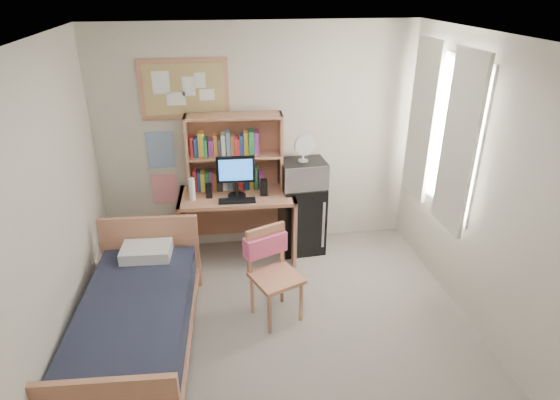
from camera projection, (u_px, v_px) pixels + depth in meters
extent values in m
cube|color=gray|center=(288.00, 361.00, 4.04)|extent=(3.60, 4.20, 0.02)
cube|color=silver|center=(292.00, 46.00, 2.92)|extent=(3.60, 4.20, 0.02)
cube|color=beige|center=(258.00, 141.00, 5.36)|extent=(3.60, 0.04, 2.60)
cube|color=beige|center=(34.00, 248.00, 3.23)|extent=(0.04, 4.20, 2.60)
cube|color=beige|center=(512.00, 212.00, 3.73)|extent=(0.04, 4.20, 2.60)
cube|color=white|center=(442.00, 132.00, 4.67)|extent=(0.10, 1.40, 1.70)
cube|color=silver|center=(459.00, 144.00, 4.30)|extent=(0.04, 0.55, 1.70)
cube|color=silver|center=(422.00, 121.00, 5.02)|extent=(0.04, 0.55, 1.70)
cube|color=tan|center=(184.00, 89.00, 4.97)|extent=(0.94, 0.03, 0.64)
cube|color=#285DA3|center=(160.00, 150.00, 5.22)|extent=(0.30, 0.01, 0.42)
cube|color=red|center=(165.00, 188.00, 5.42)|extent=(0.28, 0.01, 0.36)
cube|color=tan|center=(238.00, 226.00, 5.40)|extent=(1.32, 0.70, 0.80)
cube|color=tan|center=(276.00, 277.00, 4.37)|extent=(0.60, 0.60, 0.92)
cube|color=black|center=(301.00, 217.00, 5.56)|extent=(0.52, 0.52, 0.84)
cube|color=#191D2E|center=(136.00, 328.00, 4.03)|extent=(1.05, 1.93, 0.51)
cube|color=tan|center=(235.00, 153.00, 5.17)|extent=(1.07, 0.32, 0.86)
cube|color=black|center=(236.00, 178.00, 5.07)|extent=(0.42, 0.05, 0.44)
cube|color=black|center=(237.00, 201.00, 5.04)|extent=(0.40, 0.15, 0.02)
cube|color=black|center=(209.00, 191.00, 5.11)|extent=(0.07, 0.07, 0.16)
cube|color=black|center=(264.00, 187.00, 5.16)|extent=(0.08, 0.08, 0.19)
cylinder|color=white|center=(192.00, 189.00, 5.03)|extent=(0.08, 0.08, 0.25)
cube|color=#F85E89|center=(265.00, 244.00, 4.42)|extent=(0.44, 0.28, 0.20)
cube|color=silver|center=(303.00, 173.00, 5.30)|extent=(0.52, 0.41, 0.29)
cylinder|color=white|center=(303.00, 149.00, 5.18)|extent=(0.24, 0.24, 0.29)
cube|color=white|center=(147.00, 251.00, 4.57)|extent=(0.49, 0.36, 0.11)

